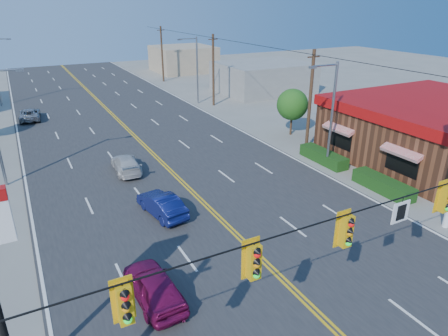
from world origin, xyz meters
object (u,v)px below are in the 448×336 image
signal_span (369,237)px  kfc (431,129)px  car_magenta (154,287)px  car_white (126,164)px  car_blue (162,205)px  car_silver (30,115)px

signal_span → kfc: size_ratio=1.49×
car_magenta → car_white: bearing=-103.8°
signal_span → car_magenta: signal_span is taller
car_white → signal_span: bearing=101.7°
signal_span → car_white: bearing=97.9°
kfc → car_white: bearing=160.0°
kfc → car_magenta: (-25.53, -6.07, -1.67)m
car_blue → car_silver: car_blue is taller
car_silver → signal_span: bearing=106.6°
car_white → car_silver: 19.61m
kfc → car_white: size_ratio=3.79×
car_blue → signal_span: bearing=92.9°
signal_span → car_magenta: 9.11m
car_white → car_silver: car_white is taller
signal_span → car_white: (-2.83, 20.30, -4.26)m
car_blue → kfc: bearing=168.9°
kfc → car_magenta: kfc is taller
car_white → car_silver: (-5.39, 18.86, -0.01)m
signal_span → car_magenta: (-5.51, 5.93, -4.18)m
car_silver → kfc: bearing=140.9°
car_magenta → car_blue: bearing=-115.4°
signal_span → car_silver: size_ratio=5.48×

